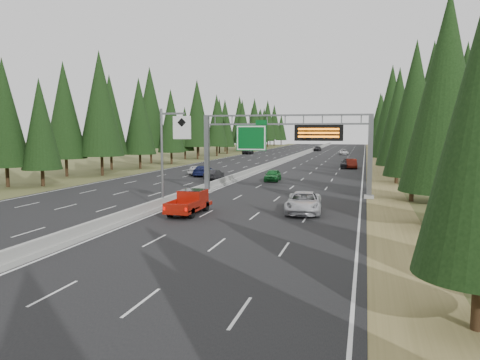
{
  "coord_description": "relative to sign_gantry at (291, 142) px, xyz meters",
  "views": [
    {
      "loc": [
        15.79,
        -9.57,
        6.36
      ],
      "look_at": [
        7.84,
        20.0,
        3.1
      ],
      "focal_mm": 35.0,
      "sensor_mm": 36.0,
      "label": 1
    }
  ],
  "objects": [
    {
      "name": "road",
      "position": [
        -8.92,
        45.12,
        -5.23
      ],
      "size": [
        32.0,
        260.0,
        0.08
      ],
      "primitive_type": "cube",
      "color": "black",
      "rests_on": "ground"
    },
    {
      "name": "shoulder_right",
      "position": [
        8.88,
        45.12,
        -5.24
      ],
      "size": [
        3.6,
        260.0,
        0.06
      ],
      "primitive_type": "cube",
      "color": "olive",
      "rests_on": "ground"
    },
    {
      "name": "shoulder_left",
      "position": [
        -26.72,
        45.12,
        -5.24
      ],
      "size": [
        3.6,
        260.0,
        0.06
      ],
      "primitive_type": "cube",
      "color": "#434B23",
      "rests_on": "ground"
    },
    {
      "name": "median_barrier",
      "position": [
        -8.92,
        45.12,
        -4.85
      ],
      "size": [
        0.7,
        260.0,
        0.85
      ],
      "color": "gray",
      "rests_on": "road"
    },
    {
      "name": "sign_gantry",
      "position": [
        0.0,
        0.0,
        0.0
      ],
      "size": [
        16.75,
        0.98,
        7.8
      ],
      "color": "slate",
      "rests_on": "road"
    },
    {
      "name": "hov_sign_pole",
      "position": [
        -8.33,
        -9.92,
        -0.54
      ],
      "size": [
        2.8,
        0.5,
        8.0
      ],
      "color": "slate",
      "rests_on": "road"
    },
    {
      "name": "tree_row_right",
      "position": [
        13.38,
        36.69,
        3.87
      ],
      "size": [
        11.72,
        241.06,
        18.95
      ],
      "color": "black",
      "rests_on": "ground"
    },
    {
      "name": "tree_row_left",
      "position": [
        -31.05,
        41.42,
        3.88
      ],
      "size": [
        11.46,
        244.0,
        18.5
      ],
      "color": "black",
      "rests_on": "ground"
    },
    {
      "name": "silver_minivan",
      "position": [
        2.39,
        -9.05,
        -4.39
      ],
      "size": [
        3.08,
        5.91,
        1.59
      ],
      "primitive_type": "imported",
      "rotation": [
        0.0,
        0.0,
        0.08
      ],
      "color": "silver",
      "rests_on": "road"
    },
    {
      "name": "red_pickup",
      "position": [
        -5.87,
        -11.44,
        -4.22
      ],
      "size": [
        1.92,
        5.37,
        1.75
      ],
      "color": "black",
      "rests_on": "road"
    },
    {
      "name": "car_ahead_green",
      "position": [
        -4.22,
        12.51,
        -4.45
      ],
      "size": [
        1.88,
        4.38,
        1.47
      ],
      "primitive_type": "imported",
      "rotation": [
        0.0,
        0.0,
        0.03
      ],
      "color": "#166427",
      "rests_on": "road"
    },
    {
      "name": "car_ahead_dkred",
      "position": [
        4.64,
        35.17,
        -4.4
      ],
      "size": [
        2.09,
        4.9,
        1.57
      ],
      "primitive_type": "imported",
      "rotation": [
        0.0,
        0.0,
        0.09
      ],
      "color": "#56140C",
      "rests_on": "road"
    },
    {
      "name": "car_ahead_dkgrey",
      "position": [
        4.04,
        35.68,
        -4.42
      ],
      "size": [
        2.35,
        5.39,
        1.54
      ],
      "primitive_type": "imported",
      "rotation": [
        0.0,
        0.0,
        -0.03
      ],
      "color": "black",
      "rests_on": "road"
    },
    {
      "name": "car_ahead_white",
      "position": [
        1.43,
        79.91,
        -4.53
      ],
      "size": [
        2.64,
        4.95,
        1.33
      ],
      "primitive_type": "imported",
      "rotation": [
        0.0,
        0.0,
        0.09
      ],
      "color": "silver",
      "rests_on": "road"
    },
    {
      "name": "car_ahead_far",
      "position": [
        -7.42,
        100.41,
        -4.41
      ],
      "size": [
        2.1,
        4.69,
        1.57
      ],
      "primitive_type": "imported",
      "rotation": [
        0.0,
        0.0,
        -0.06
      ],
      "color": "black",
      "rests_on": "road"
    },
    {
      "name": "car_onc_near",
      "position": [
        -11.83,
        12.27,
        -4.55
      ],
      "size": [
        1.64,
        3.98,
        1.28
      ],
      "primitive_type": "imported",
      "rotation": [
        0.0,
        0.0,
        3.07
      ],
      "color": "black",
      "rests_on": "road"
    },
    {
      "name": "car_onc_blue",
      "position": [
        -14.73,
        16.46,
        -4.46
      ],
      "size": [
        2.29,
        5.14,
        1.47
      ],
      "primitive_type": "imported",
      "rotation": [
        0.0,
        0.0,
        3.19
      ],
      "color": "#171D50",
      "rests_on": "road"
    },
    {
      "name": "car_onc_white",
      "position": [
        -16.23,
        17.91,
        -4.5
      ],
      "size": [
        1.85,
        4.11,
        1.37
      ],
      "primitive_type": "imported",
      "rotation": [
        0.0,
        0.0,
        3.08
      ],
      "color": "silver",
      "rests_on": "road"
    },
    {
      "name": "car_onc_far",
      "position": [
        -23.42,
        76.38,
        -4.54
      ],
      "size": [
        2.39,
        4.8,
        1.31
      ],
      "primitive_type": "imported",
      "rotation": [
        0.0,
        0.0,
        3.09
      ],
      "color": "black",
      "rests_on": "road"
    }
  ]
}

